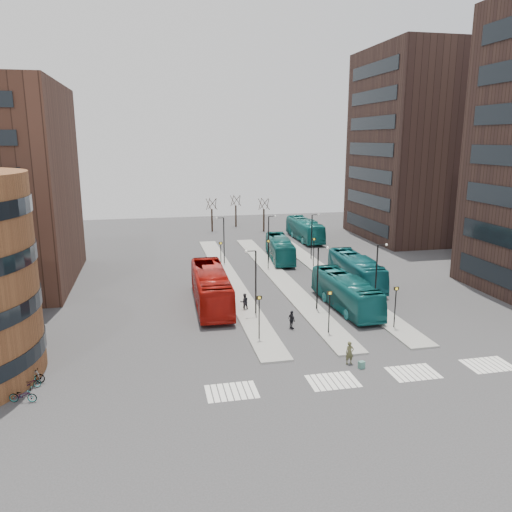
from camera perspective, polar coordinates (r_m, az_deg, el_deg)
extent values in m
plane|color=#303032|center=(32.58, 13.08, -16.74)|extent=(160.00, 160.00, 0.00)
cube|color=gray|center=(58.27, -3.06, -2.74)|extent=(2.50, 45.00, 0.15)
cube|color=gray|center=(59.46, 2.66, -2.41)|extent=(2.50, 45.00, 0.15)
cube|color=gray|center=(61.21, 8.11, -2.07)|extent=(2.50, 45.00, 0.15)
cube|color=navy|center=(37.46, 11.97, -12.08)|extent=(0.48, 0.42, 0.52)
imported|color=#A3120C|center=(49.43, -5.18, -3.58)|extent=(3.45, 13.30, 3.68)
imported|color=#125B5D|center=(49.25, 10.21, -4.08)|extent=(3.20, 11.67, 3.22)
imported|color=#125C5B|center=(67.84, 2.74, 0.85)|extent=(3.86, 11.43, 3.12)
imported|color=#146168|center=(57.46, 11.34, -1.58)|extent=(3.20, 11.96, 3.31)
imported|color=#156B6A|center=(81.64, 5.58, 3.03)|extent=(2.96, 12.34, 3.43)
imported|color=#48472B|center=(37.74, 10.65, -10.82)|extent=(0.64, 0.44, 1.71)
imported|color=black|center=(48.01, -1.34, -5.27)|extent=(0.88, 0.71, 1.71)
imported|color=black|center=(43.67, 4.10, -7.28)|extent=(0.66, 1.03, 1.63)
imported|color=black|center=(49.19, 9.04, -5.01)|extent=(1.16, 1.21, 1.65)
imported|color=gray|center=(35.52, -25.10, -14.23)|extent=(1.83, 0.95, 0.91)
imported|color=gray|center=(37.72, -24.26, -12.38)|extent=(1.84, 0.86, 1.07)
imported|color=gray|center=(37.02, -24.51, -13.13)|extent=(1.60, 1.06, 0.80)
cube|color=silver|center=(33.62, -5.42, -15.42)|extent=(0.35, 2.40, 0.01)
cube|color=silver|center=(33.67, -4.67, -15.36)|extent=(0.35, 2.40, 0.01)
cube|color=silver|center=(33.71, -3.92, -15.30)|extent=(0.35, 2.40, 0.01)
cube|color=silver|center=(33.77, -3.18, -15.24)|extent=(0.35, 2.40, 0.01)
cube|color=silver|center=(33.83, -2.43, -15.18)|extent=(0.35, 2.40, 0.01)
cube|color=silver|center=(33.89, -1.69, -15.11)|extent=(0.35, 2.40, 0.01)
cube|color=silver|center=(33.96, -0.96, -15.04)|extent=(0.35, 2.40, 0.01)
cube|color=silver|center=(34.03, -0.23, -14.98)|extent=(0.35, 2.40, 0.01)
cube|color=silver|center=(34.98, 6.41, -14.24)|extent=(0.35, 2.40, 0.01)
cube|color=silver|center=(35.10, 7.09, -14.15)|extent=(0.35, 2.40, 0.01)
cube|color=silver|center=(35.23, 7.77, -14.06)|extent=(0.35, 2.40, 0.01)
cube|color=silver|center=(35.37, 8.44, -13.98)|extent=(0.35, 2.40, 0.01)
cube|color=silver|center=(35.51, 9.11, -13.88)|extent=(0.35, 2.40, 0.01)
cube|color=silver|center=(35.66, 9.77, -13.79)|extent=(0.35, 2.40, 0.01)
cube|color=silver|center=(35.81, 10.43, -13.70)|extent=(0.35, 2.40, 0.01)
cube|color=silver|center=(35.96, 11.08, -13.61)|extent=(0.35, 2.40, 0.01)
cube|color=silver|center=(37.16, 15.45, -12.93)|extent=(0.35, 2.40, 0.01)
cube|color=silver|center=(37.35, 16.05, -12.83)|extent=(0.35, 2.40, 0.01)
cube|color=silver|center=(37.54, 16.65, -12.74)|extent=(0.35, 2.40, 0.01)
cube|color=silver|center=(37.74, 17.23, -12.64)|extent=(0.35, 2.40, 0.01)
cube|color=silver|center=(37.94, 17.81, -12.54)|extent=(0.35, 2.40, 0.01)
cube|color=silver|center=(38.14, 18.38, -12.44)|extent=(0.35, 2.40, 0.01)
cube|color=silver|center=(38.35, 18.95, -12.34)|extent=(0.35, 2.40, 0.01)
cube|color=silver|center=(38.56, 19.51, -12.24)|extent=(0.35, 2.40, 0.01)
cube|color=silver|center=(40.13, 23.25, -11.54)|extent=(0.35, 2.40, 0.01)
cube|color=silver|center=(40.37, 23.75, -11.44)|extent=(0.35, 2.40, 0.01)
cube|color=silver|center=(40.61, 24.26, -11.35)|extent=(0.35, 2.40, 0.01)
cube|color=silver|center=(40.85, 24.75, -11.25)|extent=(0.35, 2.40, 0.01)
cube|color=silver|center=(41.10, 25.24, -11.15)|extent=(0.35, 2.40, 0.01)
cube|color=silver|center=(41.35, 25.72, -11.05)|extent=(0.35, 2.40, 0.01)
cube|color=silver|center=(41.60, 26.20, -10.96)|extent=(0.35, 2.40, 0.01)
cube|color=silver|center=(41.86, 26.67, -10.86)|extent=(0.35, 2.40, 0.01)
cube|color=black|center=(55.59, 26.96, -2.39)|extent=(0.12, 16.00, 2.00)
cube|color=#32211C|center=(87.59, 19.01, 11.82)|extent=(20.00, 20.00, 30.00)
cube|color=black|center=(84.02, 12.46, 3.62)|extent=(0.12, 16.00, 2.00)
cube|color=black|center=(83.46, 12.59, 6.32)|extent=(0.12, 16.00, 2.00)
cube|color=black|center=(83.10, 12.73, 9.06)|extent=(0.12, 16.00, 2.00)
cube|color=black|center=(82.92, 12.88, 11.81)|extent=(0.12, 16.00, 2.00)
cube|color=black|center=(82.94, 13.02, 14.58)|extent=(0.12, 16.00, 2.00)
cube|color=black|center=(83.15, 13.17, 17.33)|extent=(0.12, 16.00, 2.00)
cube|color=black|center=(83.56, 13.32, 20.06)|extent=(0.12, 16.00, 2.00)
cylinder|color=black|center=(40.80, 0.36, -7.12)|extent=(0.10, 0.10, 3.50)
cube|color=black|center=(40.23, 0.36, -4.78)|extent=(0.45, 0.10, 0.30)
cube|color=yellow|center=(40.17, 0.38, -4.81)|extent=(0.20, 0.02, 0.20)
cylinder|color=black|center=(61.58, -4.04, -0.12)|extent=(0.10, 0.10, 3.50)
cube|color=black|center=(61.20, -4.06, 1.47)|extent=(0.45, 0.10, 0.30)
cube|color=yellow|center=(61.15, -4.05, 1.46)|extent=(0.20, 0.02, 0.20)
cylinder|color=black|center=(42.42, 8.35, -6.46)|extent=(0.10, 0.10, 3.50)
cube|color=black|center=(41.87, 8.43, -4.20)|extent=(0.45, 0.10, 0.30)
cube|color=yellow|center=(41.81, 8.46, -4.23)|extent=(0.20, 0.02, 0.20)
cylinder|color=black|center=(62.67, 1.40, 0.14)|extent=(0.10, 0.10, 3.50)
cube|color=black|center=(62.29, 1.41, 1.71)|extent=(0.45, 0.10, 0.30)
cube|color=yellow|center=(62.24, 1.42, 1.70)|extent=(0.20, 0.02, 0.20)
cylinder|color=black|center=(44.79, 15.61, -5.75)|extent=(0.10, 0.10, 3.50)
cube|color=black|center=(44.27, 15.75, -3.60)|extent=(0.45, 0.10, 0.30)
cube|color=yellow|center=(44.22, 15.78, -3.62)|extent=(0.20, 0.02, 0.20)
cylinder|color=black|center=(64.30, 6.61, 0.40)|extent=(0.10, 0.10, 3.50)
cube|color=black|center=(63.93, 6.65, 1.92)|extent=(0.45, 0.10, 0.30)
cube|color=yellow|center=(63.88, 6.67, 1.91)|extent=(0.20, 0.02, 0.20)
cylinder|color=black|center=(46.18, -0.02, -3.04)|extent=(0.14, 0.14, 6.00)
cylinder|color=black|center=(45.34, -0.58, 0.57)|extent=(0.90, 0.08, 0.08)
sphere|color=silver|center=(45.26, -1.14, 0.54)|extent=(0.24, 0.24, 0.24)
cylinder|color=black|center=(65.32, -3.68, 1.78)|extent=(0.14, 0.14, 6.00)
cylinder|color=black|center=(64.73, -4.11, 4.37)|extent=(0.90, 0.08, 0.08)
sphere|color=silver|center=(64.67, -4.51, 4.35)|extent=(0.24, 0.24, 0.24)
cylinder|color=black|center=(47.74, 7.04, -2.60)|extent=(0.14, 0.14, 6.00)
cylinder|color=black|center=(47.17, 7.66, 0.95)|extent=(0.90, 0.08, 0.08)
sphere|color=silver|center=(47.32, 8.18, 0.97)|extent=(0.24, 0.24, 0.24)
cylinder|color=black|center=(66.44, 1.45, 2.00)|extent=(0.14, 0.14, 6.00)
cylinder|color=black|center=(66.02, 1.84, 4.57)|extent=(0.90, 0.08, 0.08)
sphere|color=silver|center=(66.13, 2.22, 4.58)|extent=(0.24, 0.24, 0.24)
cylinder|color=black|center=(49.98, 13.57, -2.15)|extent=(0.14, 0.14, 6.00)
cylinder|color=black|center=(49.48, 14.23, 1.23)|extent=(0.90, 0.08, 0.08)
sphere|color=silver|center=(49.68, 14.69, 1.25)|extent=(0.24, 0.24, 0.24)
cylinder|color=black|center=(68.06, 6.37, 2.19)|extent=(0.14, 0.14, 6.00)
cylinder|color=black|center=(67.70, 6.80, 4.70)|extent=(0.90, 0.08, 0.08)
sphere|color=silver|center=(67.84, 7.16, 4.71)|extent=(0.24, 0.24, 0.24)
cylinder|color=black|center=(89.12, -5.05, 4.09)|extent=(0.30, 0.30, 4.00)
cylinder|color=black|center=(88.80, -4.64, 5.95)|extent=(0.10, 1.56, 1.95)
cylinder|color=black|center=(89.39, -5.00, 6.00)|extent=(1.48, 0.59, 1.97)
cylinder|color=black|center=(89.05, -5.49, 5.96)|extent=(0.90, 1.31, 1.99)
cylinder|color=black|center=(88.24, -5.42, 5.89)|extent=(0.89, 1.31, 1.99)
cylinder|color=black|center=(88.08, -4.90, 5.89)|extent=(1.48, 0.58, 1.97)
cylinder|color=black|center=(93.75, -2.31, 4.58)|extent=(0.30, 0.30, 4.00)
cylinder|color=black|center=(93.48, -1.91, 6.35)|extent=(0.10, 1.56, 1.95)
cylinder|color=black|center=(94.05, -2.27, 6.39)|extent=(1.48, 0.59, 1.97)
cylinder|color=black|center=(93.67, -2.72, 6.36)|extent=(0.90, 1.31, 1.99)
cylinder|color=black|center=(92.86, -2.63, 6.30)|extent=(0.89, 1.31, 1.99)
cylinder|color=black|center=(92.74, -2.13, 6.30)|extent=(1.48, 0.58, 1.97)
cylinder|color=black|center=(88.71, 0.90, 4.10)|extent=(0.30, 0.30, 4.00)
cylinder|color=black|center=(88.46, 1.35, 5.97)|extent=(0.10, 1.56, 1.95)
cylinder|color=black|center=(88.99, 0.95, 6.01)|extent=(1.48, 0.59, 1.97)
cylinder|color=black|center=(88.57, 0.49, 5.98)|extent=(0.90, 1.31, 1.99)
cylinder|color=black|center=(87.78, 0.60, 5.91)|extent=(0.89, 1.31, 1.99)
cylinder|color=black|center=(87.70, 1.14, 5.90)|extent=(1.48, 0.58, 1.97)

